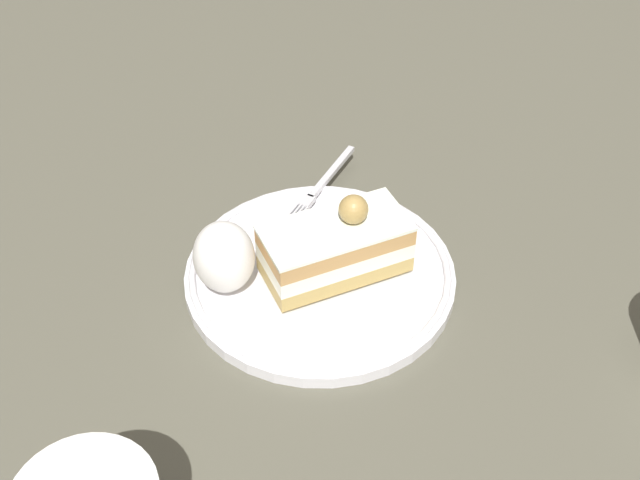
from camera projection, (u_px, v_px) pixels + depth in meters
name	position (u px, v px, depth m)	size (l,w,h in m)	color
ground_plane	(332.00, 263.00, 0.70)	(2.40, 2.40, 0.00)	#555345
dessert_plate	(320.00, 274.00, 0.68)	(0.22, 0.22, 0.02)	white
cake_slice	(333.00, 247.00, 0.66)	(0.09, 0.13, 0.07)	tan
whipped_cream_dollop	(224.00, 257.00, 0.64)	(0.05, 0.05, 0.06)	white
fork	(320.00, 186.00, 0.75)	(0.11, 0.07, 0.00)	silver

